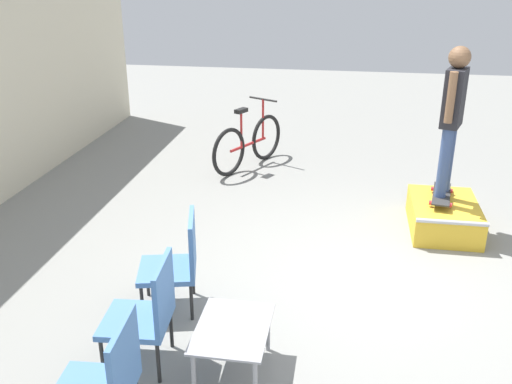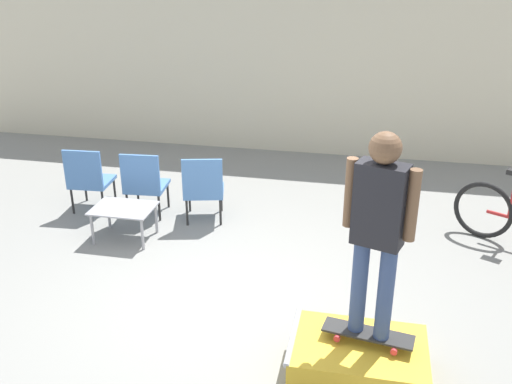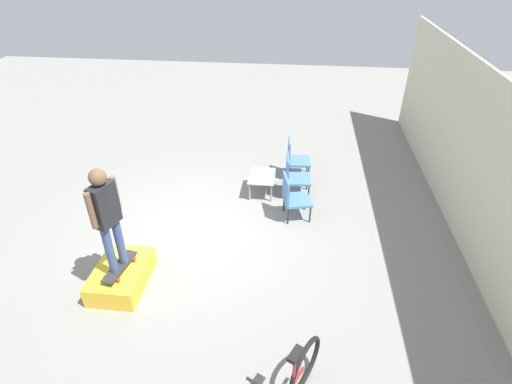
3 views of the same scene
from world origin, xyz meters
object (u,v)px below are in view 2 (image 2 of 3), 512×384
Objects in this scene: skate_ramp_box at (358,361)px; patio_chair_right at (203,187)px; coffee_table at (124,212)px; patio_chair_left at (89,177)px; patio_chair_center at (144,182)px; person_skater at (378,222)px; skateboard_on_ramp at (368,334)px.

patio_chair_right is (-2.14, 2.67, 0.33)m from skate_ramp_box.
coffee_table reaches higher than skate_ramp_box.
patio_chair_left reaches higher than skate_ramp_box.
patio_chair_left and patio_chair_center have the same top height.
patio_chair_left is (-3.78, 2.67, 0.33)m from skate_ramp_box.
skate_ramp_box is at bearing -125.73° from person_skater.
skate_ramp_box is at bearing -33.79° from coffee_table.
patio_chair_left is at bearing -4.52° from patio_chair_center.
person_skater is at bearing -32.63° from coffee_table.
skateboard_on_ramp is 4.65m from patio_chair_left.
skateboard_on_ramp reaches higher than skate_ramp_box.
skateboard_on_ramp is at bearing 116.47° from patio_chair_right.
skateboard_on_ramp is 3.61m from coffee_table.
patio_chair_center is (0.81, 0.00, 0.00)m from patio_chair_left.
coffee_table is at bearing 165.64° from person_skater.
skate_ramp_box is 1.23× the size of patio_chair_left.
skateboard_on_ramp is 4.01m from patio_chair_center.
patio_chair_center is at bearing 176.15° from patio_chair_left.
skate_ramp_box is 3.44m from patio_chair_right.
coffee_table is at bearing 146.21° from skate_ramp_box.
patio_chair_left is at bearing 144.72° from skate_ramp_box.
patio_chair_center is (-3.03, 2.63, -0.97)m from person_skater.
skate_ramp_box is 1.52× the size of coffee_table.
skate_ramp_box is 1.23× the size of patio_chair_center.
person_skater is 4.75m from patio_chair_left.
patio_chair_right is at bearing 148.25° from person_skater.
patio_chair_right reaches higher than skateboard_on_ramp.
patio_chair_left is 0.81m from patio_chair_center.
skateboard_on_ramp is 0.83× the size of patio_chair_center.
patio_chair_center is (-3.03, 2.63, 0.07)m from skateboard_on_ramp.
patio_chair_left is at bearing 155.06° from skateboard_on_ramp.
patio_chair_center is at bearing 157.35° from person_skater.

